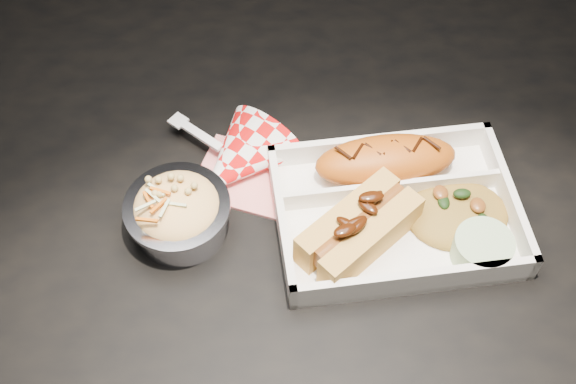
# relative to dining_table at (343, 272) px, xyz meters

# --- Properties ---
(dining_table) EXTENTS (1.20, 0.80, 0.75)m
(dining_table) POSITION_rel_dining_table_xyz_m (0.00, 0.00, 0.00)
(dining_table) COLOR black
(dining_table) RESTS_ON ground
(food_tray) EXTENTS (0.26, 0.20, 0.04)m
(food_tray) POSITION_rel_dining_table_xyz_m (0.05, 0.01, 0.10)
(food_tray) COLOR white
(food_tray) RESTS_ON dining_table
(fried_pastry) EXTENTS (0.16, 0.07, 0.05)m
(fried_pastry) POSITION_rel_dining_table_xyz_m (0.04, 0.07, 0.12)
(fried_pastry) COLOR #B95512
(fried_pastry) RESTS_ON food_tray
(hotdog) EXTENTS (0.14, 0.13, 0.06)m
(hotdog) POSITION_rel_dining_table_xyz_m (0.01, -0.02, 0.12)
(hotdog) COLOR gold
(hotdog) RESTS_ON food_tray
(fried_rice_mound) EXTENTS (0.12, 0.10, 0.03)m
(fried_rice_mound) POSITION_rel_dining_table_xyz_m (0.12, 0.01, 0.11)
(fried_rice_mound) COLOR olive
(fried_rice_mound) RESTS_ON food_tray
(cupcake_liner) EXTENTS (0.06, 0.06, 0.03)m
(cupcake_liner) POSITION_rel_dining_table_xyz_m (0.13, -0.04, 0.11)
(cupcake_liner) COLOR #A5C293
(cupcake_liner) RESTS_ON food_tray
(foil_coleslaw_cup) EXTENTS (0.11, 0.11, 0.07)m
(foil_coleslaw_cup) POSITION_rel_dining_table_xyz_m (-0.18, 0.01, 0.12)
(foil_coleslaw_cup) COLOR silver
(foil_coleslaw_cup) RESTS_ON dining_table
(napkin_fork) EXTENTS (0.16, 0.15, 0.10)m
(napkin_fork) POSITION_rel_dining_table_xyz_m (-0.12, 0.09, 0.11)
(napkin_fork) COLOR red
(napkin_fork) RESTS_ON dining_table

